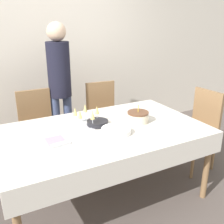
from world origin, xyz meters
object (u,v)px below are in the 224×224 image
Objects in this scene: dining_chair_right_end at (199,126)px; plate_stack_main at (116,131)px; person_standing at (60,79)px; champagne_tray at (86,117)px; birthday_cake at (138,117)px; dining_chair_far_right at (103,115)px; plate_stack_dessert at (97,123)px; dining_chair_far_left at (38,127)px.

dining_chair_right_end reaches higher than plate_stack_main.
champagne_tray is at bearing -90.23° from person_standing.
birthday_cake reaches higher than champagne_tray.
dining_chair_far_right reaches higher than plate_stack_main.
champagne_tray is at bearing 116.45° from plate_stack_main.
dining_chair_far_right is 0.76m from person_standing.
birthday_cake is 0.36m from plate_stack_main.
dining_chair_right_end is 1.33m from plate_stack_dessert.
birthday_cake is at bearing -92.72° from dining_chair_far_right.
dining_chair_far_left is 4.53× the size of plate_stack_dessert.
person_standing reaches higher than birthday_cake.
dining_chair_right_end is 4.43× the size of birthday_cake.
dining_chair_far_right is 0.94m from plate_stack_dessert.
dining_chair_far_right is at bearing 52.98° from champagne_tray.
champagne_tray is at bearing -127.02° from dining_chair_far_right.
dining_chair_far_left reaches higher than plate_stack_dessert.
person_standing reaches higher than plate_stack_dessert.
dining_chair_far_left is at bearing 115.90° from plate_stack_main.
dining_chair_far_right is 4.53× the size of plate_stack_dessert.
dining_chair_far_left is 0.93m from plate_stack_dessert.
person_standing reaches higher than dining_chair_right_end.
dining_chair_far_right is at bearing -0.03° from dining_chair_far_left.
dining_chair_right_end is at bearing 6.68° from plate_stack_main.
plate_stack_dessert is at bearing 106.17° from plate_stack_main.
plate_stack_dessert is (0.09, -0.07, -0.05)m from champagne_tray.
dining_chair_far_right reaches higher than champagne_tray.
dining_chair_right_end is 1.44m from champagne_tray.
champagne_tray is at bearing 140.47° from plate_stack_dessert.
dining_chair_right_end is 4.53× the size of plate_stack_dessert.
person_standing is at bearing 97.79° from plate_stack_main.
birthday_cake is 0.42m from plate_stack_dessert.
champagne_tray is (-1.40, 0.18, 0.30)m from dining_chair_right_end.
dining_chair_far_left is 1.00× the size of dining_chair_right_end.
dining_chair_far_right is 4.43× the size of birthday_cake.
plate_stack_dessert is at bearing 175.17° from dining_chair_right_end.
birthday_cake is (-0.04, -0.90, 0.28)m from dining_chair_far_right.
dining_chair_far_right reaches higher than birthday_cake.
person_standing is (-0.49, 1.03, 0.24)m from birthday_cake.
dining_chair_far_right and dining_chair_right_end have the same top height.
plate_stack_main is at bearing -73.83° from plate_stack_dessert.
plate_stack_main is (-0.37, -1.04, 0.25)m from dining_chair_far_right.
dining_chair_far_right is at bearing 133.76° from dining_chair_right_end.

